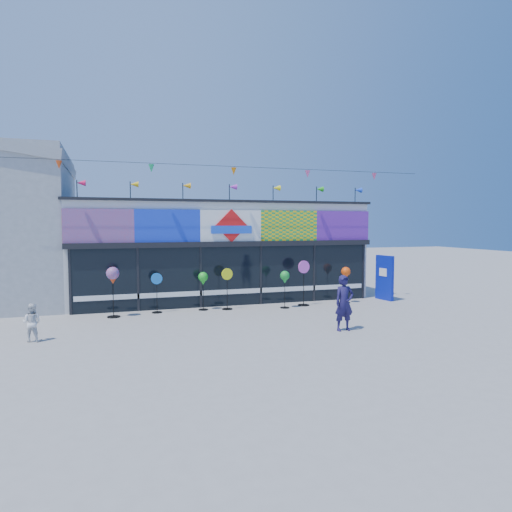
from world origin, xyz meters
name	(u,v)px	position (x,y,z in m)	size (l,w,h in m)	color
ground	(259,324)	(0.00, 0.00, 0.00)	(80.00, 80.00, 0.00)	gray
kite_shop	(216,250)	(0.00, 5.94, 2.05)	(16.00, 5.70, 5.31)	silver
blue_sign	(385,278)	(6.43, 2.77, 0.94)	(0.30, 0.94, 1.86)	#0A1BA3
spinner_0	(113,277)	(-4.38, 2.51, 1.38)	(0.44, 0.44, 1.72)	black
spinner_1	(157,292)	(-2.89, 2.86, 0.75)	(0.40, 0.36, 1.43)	black
spinner_2	(203,280)	(-1.21, 2.87, 1.13)	(0.36, 0.36, 1.41)	black
spinner_3	(227,288)	(-0.34, 2.72, 0.81)	(0.43, 0.39, 1.53)	black
spinner_4	(285,278)	(1.79, 2.31, 1.13)	(0.36, 0.36, 1.41)	black
spinner_5	(304,282)	(2.68, 2.58, 0.93)	(0.49, 0.45, 1.76)	black
spinner_6	(346,274)	(4.51, 2.59, 1.16)	(0.37, 0.37, 1.45)	black
adult_man	(344,303)	(2.12, -1.64, 0.83)	(0.60, 0.40, 1.65)	#1B1544
child	(32,322)	(-6.50, -0.16, 0.52)	(0.50, 0.29, 1.03)	silver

